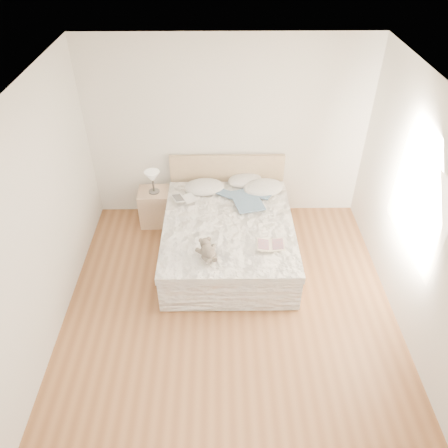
{
  "coord_description": "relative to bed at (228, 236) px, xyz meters",
  "views": [
    {
      "loc": [
        -0.11,
        -3.44,
        4.13
      ],
      "look_at": [
        -0.06,
        1.05,
        0.62
      ],
      "focal_mm": 35.0,
      "sensor_mm": 36.0,
      "label": 1
    }
  ],
  "objects": [
    {
      "name": "photo_book",
      "position": [
        -0.62,
        0.43,
        0.32
      ],
      "size": [
        0.39,
        0.34,
        0.02
      ],
      "primitive_type": "cube",
      "rotation": [
        0.0,
        0.0,
        0.45
      ],
      "color": "white",
      "rests_on": "bed"
    },
    {
      "name": "nightstand",
      "position": [
        -1.09,
        0.72,
        -0.03
      ],
      "size": [
        0.46,
        0.42,
        0.56
      ],
      "primitive_type": "cube",
      "rotation": [
        0.0,
        0.0,
        0.04
      ],
      "color": "tan",
      "rests_on": "floor"
    },
    {
      "name": "wall_right",
      "position": [
        2.0,
        -1.19,
        1.04
      ],
      "size": [
        0.02,
        4.5,
        2.7
      ],
      "primitive_type": "cube",
      "color": "silver",
      "rests_on": "ground"
    },
    {
      "name": "bed",
      "position": [
        0.0,
        0.0,
        0.0
      ],
      "size": [
        1.72,
        2.14,
        1.0
      ],
      "color": "tan",
      "rests_on": "floor"
    },
    {
      "name": "table_lamp",
      "position": [
        -1.08,
        0.71,
        0.5
      ],
      "size": [
        0.27,
        0.27,
        0.34
      ],
      "color": "#534C47",
      "rests_on": "nightstand"
    },
    {
      "name": "childrens_book",
      "position": [
        0.51,
        -0.58,
        0.32
      ],
      "size": [
        0.37,
        0.26,
        0.02
      ],
      "primitive_type": "cube",
      "rotation": [
        0.0,
        0.0,
        -0.04
      ],
      "color": "#FDEFCC",
      "rests_on": "bed"
    },
    {
      "name": "pillow_middle",
      "position": [
        0.26,
        0.9,
        0.33
      ],
      "size": [
        0.62,
        0.52,
        0.16
      ],
      "primitive_type": "ellipsoid",
      "rotation": [
        0.0,
        0.0,
        0.35
      ],
      "color": "silver",
      "rests_on": "bed"
    },
    {
      "name": "window",
      "position": [
        1.99,
        -0.89,
        1.14
      ],
      "size": [
        0.02,
        1.3,
        1.1
      ],
      "primitive_type": "cube",
      "color": "white",
      "rests_on": "wall_right"
    },
    {
      "name": "blouse",
      "position": [
        0.27,
        0.38,
        0.32
      ],
      "size": [
        0.73,
        0.76,
        0.02
      ],
      "primitive_type": null,
      "rotation": [
        0.0,
        0.0,
        0.25
      ],
      "color": "#3C5672",
      "rests_on": "bed"
    },
    {
      "name": "pillow_right",
      "position": [
        0.52,
        0.69,
        0.33
      ],
      "size": [
        0.68,
        0.55,
        0.18
      ],
      "primitive_type": "ellipsoid",
      "rotation": [
        0.0,
        0.0,
        0.23
      ],
      "color": "silver",
      "rests_on": "bed"
    },
    {
      "name": "floor",
      "position": [
        0.0,
        -1.19,
        -0.31
      ],
      "size": [
        4.0,
        4.5,
        0.0
      ],
      "primitive_type": "cube",
      "color": "brown",
      "rests_on": "ground"
    },
    {
      "name": "wall_left",
      "position": [
        -2.0,
        -1.19,
        1.04
      ],
      "size": [
        0.02,
        4.5,
        2.7
      ],
      "primitive_type": "cube",
      "color": "silver",
      "rests_on": "ground"
    },
    {
      "name": "ceiling",
      "position": [
        0.0,
        -1.19,
        2.39
      ],
      "size": [
        4.0,
        4.5,
        0.0
      ],
      "primitive_type": "cube",
      "color": "white",
      "rests_on": "ground"
    },
    {
      "name": "teddy_bear",
      "position": [
        -0.26,
        -0.79,
        0.34
      ],
      "size": [
        0.31,
        0.37,
        0.17
      ],
      "primitive_type": null,
      "rotation": [
        0.0,
        0.0,
        0.33
      ],
      "color": "#675B4E",
      "rests_on": "bed"
    },
    {
      "name": "wall_back",
      "position": [
        0.0,
        1.06,
        1.04
      ],
      "size": [
        4.0,
        0.02,
        2.7
      ],
      "primitive_type": "cube",
      "color": "silver",
      "rests_on": "ground"
    },
    {
      "name": "pillow_left",
      "position": [
        -0.34,
        0.72,
        0.33
      ],
      "size": [
        0.63,
        0.47,
        0.18
      ],
      "primitive_type": "ellipsoid",
      "rotation": [
        0.0,
        0.0,
        0.11
      ],
      "color": "silver",
      "rests_on": "bed"
    }
  ]
}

